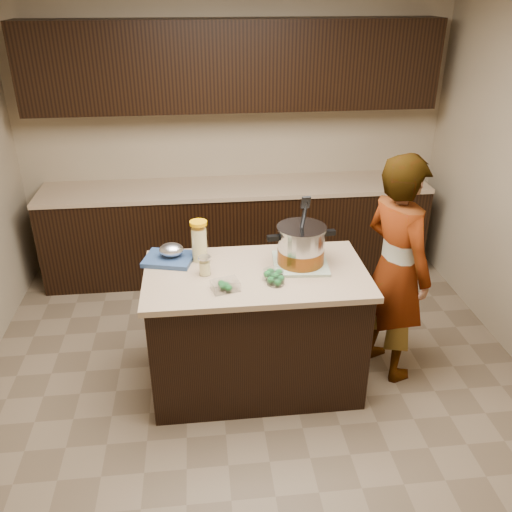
{
  "coord_description": "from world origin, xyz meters",
  "views": [
    {
      "loc": [
        -0.34,
        -3.08,
        2.59
      ],
      "look_at": [
        0.0,
        0.0,
        1.02
      ],
      "focal_mm": 38.0,
      "sensor_mm": 36.0,
      "label": 1
    }
  ],
  "objects": [
    {
      "name": "blue_tray",
      "position": [
        -0.56,
        0.23,
        0.94
      ],
      "size": [
        0.37,
        0.33,
        0.12
      ],
      "rotation": [
        0.0,
        0.0,
        -0.26
      ],
      "color": "navy",
      "rests_on": "island"
    },
    {
      "name": "lemonade_pitcher",
      "position": [
        -0.36,
        0.22,
        1.03
      ],
      "size": [
        0.14,
        0.14,
        0.28
      ],
      "rotation": [
        0.0,
        0.0,
        0.19
      ],
      "color": "#E7DA8D",
      "rests_on": "island"
    },
    {
      "name": "island",
      "position": [
        0.0,
        0.0,
        0.45
      ],
      "size": [
        1.46,
        0.81,
        0.9
      ],
      "color": "black",
      "rests_on": "ground"
    },
    {
      "name": "person",
      "position": [
        0.98,
        0.08,
        0.82
      ],
      "size": [
        0.59,
        0.7,
        1.65
      ],
      "primitive_type": "imported",
      "rotation": [
        0.0,
        0.0,
        1.94
      ],
      "color": "gray",
      "rests_on": "ground"
    },
    {
      "name": "broccoli_tub_rect",
      "position": [
        -0.21,
        -0.2,
        0.93
      ],
      "size": [
        0.19,
        0.16,
        0.06
      ],
      "rotation": [
        0.0,
        0.0,
        0.26
      ],
      "color": "silver",
      "rests_on": "island"
    },
    {
      "name": "ground_plane",
      "position": [
        0.0,
        0.0,
        0.0
      ],
      "size": [
        4.0,
        4.0,
        0.0
      ],
      "primitive_type": "plane",
      "color": "brown",
      "rests_on": "ground"
    },
    {
      "name": "stock_pot",
      "position": [
        0.31,
        0.07,
        1.03
      ],
      "size": [
        0.46,
        0.36,
        0.47
      ],
      "rotation": [
        0.0,
        0.0,
        0.11
      ],
      "color": "#B7B7BC",
      "rests_on": "dish_towel"
    },
    {
      "name": "room_shell",
      "position": [
        0.0,
        0.0,
        1.71
      ],
      "size": [
        4.04,
        4.04,
        2.72
      ],
      "color": "tan",
      "rests_on": "ground"
    },
    {
      "name": "broccoli_tub_left",
      "position": [
        0.1,
        -0.1,
        0.93
      ],
      "size": [
        0.13,
        0.13,
        0.06
      ],
      "rotation": [
        0.0,
        0.0,
        0.02
      ],
      "color": "silver",
      "rests_on": "island"
    },
    {
      "name": "back_cabinets",
      "position": [
        0.0,
        1.74,
        0.94
      ],
      "size": [
        3.6,
        0.63,
        2.33
      ],
      "color": "black",
      "rests_on": "ground"
    },
    {
      "name": "mason_jar",
      "position": [
        -0.33,
        0.01,
        0.96
      ],
      "size": [
        0.1,
        0.1,
        0.13
      ],
      "rotation": [
        0.0,
        0.0,
        0.25
      ],
      "color": "#E7DA8D",
      "rests_on": "island"
    },
    {
      "name": "broccoli_tub_right",
      "position": [
        0.11,
        -0.17,
        0.92
      ],
      "size": [
        0.12,
        0.12,
        0.05
      ],
      "rotation": [
        0.0,
        0.0,
        -0.1
      ],
      "color": "silver",
      "rests_on": "island"
    },
    {
      "name": "dish_towel",
      "position": [
        0.31,
        0.08,
        0.91
      ],
      "size": [
        0.39,
        0.39,
        0.02
      ],
      "primitive_type": "cube",
      "rotation": [
        0.0,
        0.0,
        -0.08
      ],
      "color": "#577650",
      "rests_on": "island"
    }
  ]
}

